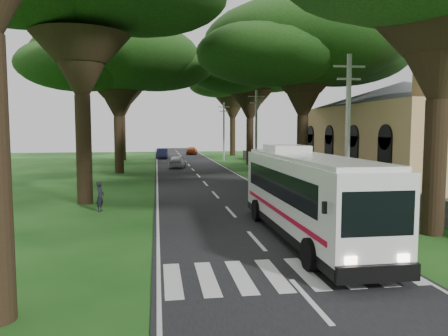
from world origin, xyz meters
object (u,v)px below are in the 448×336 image
Objects in this scene: coach_bus at (306,194)px; distant_car_a at (177,161)px; pole_near at (348,133)px; pedestrian at (100,197)px; distant_car_c at (192,151)px; distant_car_b at (162,153)px; pole_mid at (256,131)px; church at (404,123)px; pole_far at (224,130)px.

coach_bus is 32.96m from distant_car_a.
pedestrian is at bearing 164.95° from pole_near.
distant_car_c is (-3.37, 54.04, -3.54)m from pole_near.
distant_car_c is (5.13, 9.67, -0.11)m from distant_car_b.
distant_car_a is at bearing 90.80° from distant_car_c.
pole_mid is 0.70× the size of coach_bus.
distant_car_c is (-15.73, 38.50, -4.27)m from church.
distant_car_c is 2.64× the size of pedestrian.
distant_car_a is (-7.03, 28.84, -3.44)m from pole_near.
distant_car_c is at bearing 112.23° from church.
pole_near reaches higher than coach_bus.
pole_near is 0.70× the size of coach_bus.
pole_mid is at bearing 90.00° from pole_near.
church is at bearing 51.50° from pole_near.
distant_car_c is at bearing 66.49° from distant_car_b.
pole_near is 5.74m from coach_bus.
distant_car_b is at bearing 71.10° from distant_car_c.
distant_car_b is 2.76× the size of pedestrian.
distant_car_a is 26.07m from pedestrian.
pole_far is 10.15m from distant_car_b.
distant_car_a is at bearing -80.13° from distant_car_b.
pole_far is 38.85m from pedestrian.
church is at bearing 51.11° from coach_bus.
coach_bus reaches higher than distant_car_c.
pole_mid and pole_far have the same top height.
pole_far is at bearing 90.00° from pole_mid.
coach_bus is at bearing 98.96° from distant_car_c.
pole_near is 40.00m from pole_far.
distant_car_a reaches higher than distant_car_c.
pole_mid is 20.00m from pole_far.
pole_mid is 5.01× the size of pedestrian.
pole_near is at bearing -90.00° from pole_mid.
church is at bearing 121.29° from distant_car_c.
distant_car_a is at bearing 103.69° from pole_near.
pole_far is 5.01× the size of pedestrian.
pole_near reaches higher than distant_car_a.
church is 27.41m from pole_far.
distant_car_a is at bearing -122.19° from pole_far.
distant_car_a is 15.61m from distant_car_b.
pole_far is 1.82× the size of distant_car_b.
church is 25.28m from coach_bus.
distant_car_a is 0.94× the size of distant_car_b.
pole_far reaches higher than distant_car_b.
church is 3.00× the size of pole_near.
pole_near is (-12.36, -15.55, -0.73)m from church.
pedestrian is (-8.94, -50.73, 0.16)m from distant_car_c.
church is 15.04× the size of pedestrian.
coach_bus is 48.56m from distant_car_b.
pedestrian is (-8.84, 7.22, -1.01)m from coach_bus.
pole_far is at bearing 116.82° from church.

